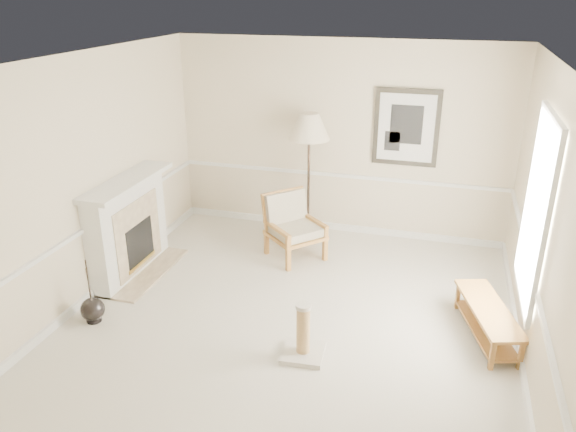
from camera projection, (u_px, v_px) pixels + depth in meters
The scene contains 8 objects.
ground at pixel (289, 322), 6.42m from camera, with size 5.50×5.50×0.00m, color silver.
room at pixel (304, 165), 5.74m from camera, with size 5.04×5.54×2.92m.
fireplace at pixel (129, 228), 7.31m from camera, with size 0.64×1.64×1.31m.
floor_vase at pixel (93, 310), 6.38m from camera, with size 0.27×0.27×0.79m.
armchair at pixel (292, 223), 7.85m from camera, with size 0.99×0.99×0.90m.
floor_lamp at pixel (309, 130), 8.02m from camera, with size 0.64×0.64×1.89m.
bench at pixel (488, 317), 6.07m from camera, with size 0.73×1.32×0.36m.
scratching_post at pixel (303, 340), 5.77m from camera, with size 0.46×0.46×0.61m.
Camera 1 is at (1.52, -5.25, 3.57)m, focal length 35.00 mm.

